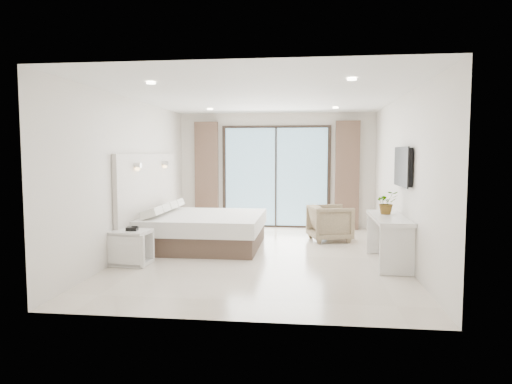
# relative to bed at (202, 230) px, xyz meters

# --- Properties ---
(ground) EXTENTS (6.20, 6.20, 0.00)m
(ground) POSITION_rel_bed_xyz_m (1.21, -0.63, -0.32)
(ground) COLOR beige
(ground) RESTS_ON ground
(room_shell) EXTENTS (4.62, 6.22, 2.72)m
(room_shell) POSITION_rel_bed_xyz_m (1.01, 0.18, 1.26)
(room_shell) COLOR silver
(room_shell) RESTS_ON ground
(bed) EXTENTS (2.20, 2.09, 0.75)m
(bed) POSITION_rel_bed_xyz_m (0.00, 0.00, 0.00)
(bed) COLOR brown
(bed) RESTS_ON ground
(nightstand) EXTENTS (0.65, 0.56, 0.54)m
(nightstand) POSITION_rel_bed_xyz_m (-0.81, -1.50, -0.05)
(nightstand) COLOR white
(nightstand) RESTS_ON ground
(phone) EXTENTS (0.18, 0.15, 0.06)m
(phone) POSITION_rel_bed_xyz_m (-0.76, -1.53, 0.26)
(phone) COLOR black
(phone) RESTS_ON nightstand
(console_desk) EXTENTS (0.50, 1.60, 0.77)m
(console_desk) POSITION_rel_bed_xyz_m (3.25, -0.98, 0.24)
(console_desk) COLOR white
(console_desk) RESTS_ON ground
(plant) EXTENTS (0.42, 0.45, 0.30)m
(plant) POSITION_rel_bed_xyz_m (3.25, -0.75, 0.60)
(plant) COLOR #33662D
(plant) RESTS_ON console_desk
(armchair) EXTENTS (0.90, 0.94, 0.79)m
(armchair) POSITION_rel_bed_xyz_m (2.42, 0.87, 0.08)
(armchair) COLOR #958162
(armchair) RESTS_ON ground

